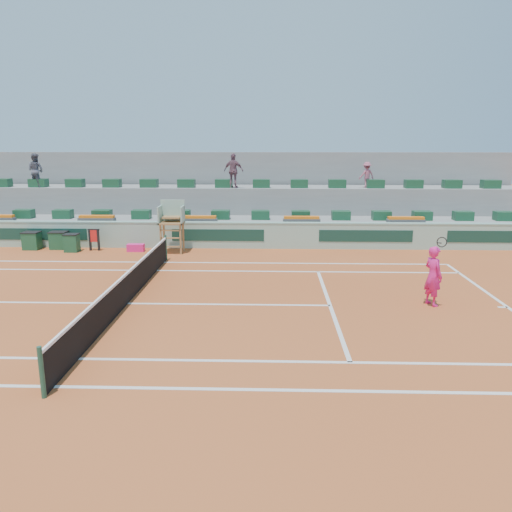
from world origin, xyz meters
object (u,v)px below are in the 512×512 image
at_px(player_bag, 136,248).
at_px(umpire_chair, 172,219).
at_px(tennis_player, 433,276).
at_px(drink_cooler_a, 72,243).

bearing_deg(player_bag, umpire_chair, -3.20).
relative_size(player_bag, tennis_player, 0.34).
xyz_separation_m(drink_cooler_a, tennis_player, (14.29, -7.27, 0.53)).
bearing_deg(umpire_chair, tennis_player, -37.39).
relative_size(drink_cooler_a, tennis_player, 0.37).
height_order(umpire_chair, drink_cooler_a, umpire_chair).
height_order(player_bag, umpire_chair, umpire_chair).
distance_m(player_bag, tennis_player, 13.58).
xyz_separation_m(umpire_chair, drink_cooler_a, (-4.71, -0.05, -1.12)).
distance_m(umpire_chair, drink_cooler_a, 4.84).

